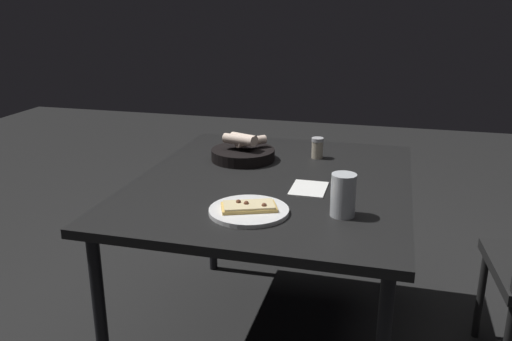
% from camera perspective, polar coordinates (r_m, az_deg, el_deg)
% --- Properties ---
extents(dining_table, '(1.17, 0.98, 0.70)m').
position_cam_1_polar(dining_table, '(1.97, 1.82, -2.42)').
color(dining_table, black).
rests_on(dining_table, ground).
extents(pizza_plate, '(0.25, 0.25, 0.04)m').
position_cam_1_polar(pizza_plate, '(1.65, -0.65, -4.24)').
color(pizza_plate, white).
rests_on(pizza_plate, dining_table).
extents(bread_basket, '(0.26, 0.26, 0.11)m').
position_cam_1_polar(bread_basket, '(2.17, -1.40, 1.96)').
color(bread_basket, black).
rests_on(bread_basket, dining_table).
extents(beer_glass, '(0.08, 0.08, 0.13)m').
position_cam_1_polar(beer_glass, '(1.63, 9.30, -2.89)').
color(beer_glass, silver).
rests_on(beer_glass, dining_table).
extents(pepper_shaker, '(0.05, 0.05, 0.09)m').
position_cam_1_polar(pepper_shaker, '(2.21, 6.57, 2.30)').
color(pepper_shaker, '#BFB299').
rests_on(pepper_shaker, dining_table).
extents(napkin, '(0.16, 0.12, 0.00)m').
position_cam_1_polar(napkin, '(1.86, 5.66, -1.93)').
color(napkin, white).
rests_on(napkin, dining_table).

